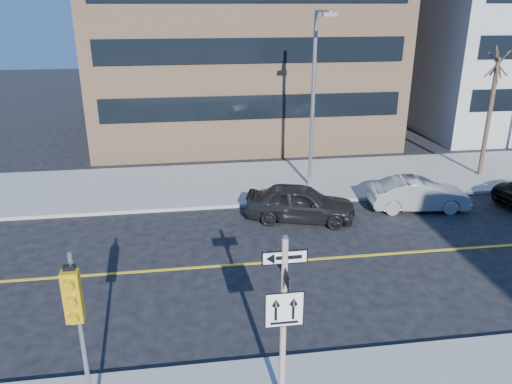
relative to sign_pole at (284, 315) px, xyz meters
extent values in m
plane|color=black|center=(0.00, 2.51, -2.44)|extent=(120.00, 120.00, 0.00)
cylinder|color=silver|center=(0.00, 0.01, -0.29)|extent=(0.13, 0.13, 4.00)
cylinder|color=gray|center=(0.00, 0.01, 1.74)|extent=(0.10, 0.10, 0.06)
cube|color=black|center=(0.00, 0.01, 1.31)|extent=(0.92, 0.03, 0.30)
cube|color=black|center=(0.00, 0.01, 0.96)|extent=(0.03, 0.92, 0.30)
cube|color=white|center=(0.00, -0.07, 0.16)|extent=(0.80, 0.03, 0.80)
cylinder|color=gray|center=(-4.00, 0.01, -0.29)|extent=(0.09, 0.09, 4.00)
cube|color=gold|center=(-4.00, -0.19, 0.91)|extent=(0.32, 0.22, 1.05)
sphere|color=#8C0705|center=(-4.00, -0.31, 1.26)|extent=(0.17, 0.17, 0.17)
sphere|color=black|center=(-4.00, -0.31, 0.91)|extent=(0.17, 0.17, 0.17)
sphere|color=black|center=(-4.00, -0.31, 0.56)|extent=(0.17, 0.17, 0.17)
imported|color=black|center=(2.69, 9.90, -1.68)|extent=(2.96, 4.75, 1.51)
imported|color=gray|center=(7.96, 10.27, -1.75)|extent=(1.93, 4.31, 1.37)
cylinder|color=gray|center=(4.00, 13.51, 1.71)|extent=(0.18, 0.18, 8.00)
cylinder|color=gray|center=(4.00, 12.51, 5.61)|extent=(0.10, 2.20, 0.10)
cube|color=gray|center=(4.00, 11.51, 5.51)|extent=(0.55, 0.30, 0.16)
cylinder|color=#3D3124|center=(13.00, 13.81, 0.61)|extent=(0.22, 0.22, 5.80)
camera|label=1|loc=(-1.80, -8.44, 5.98)|focal=35.00mm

